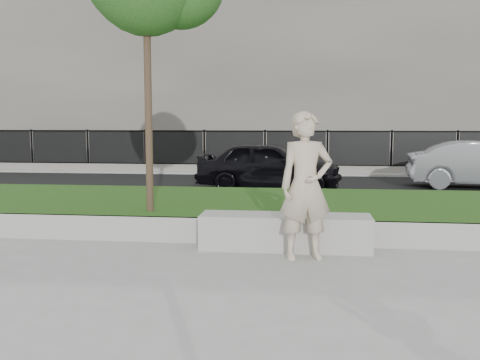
# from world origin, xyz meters

# --- Properties ---
(ground) EXTENTS (90.00, 90.00, 0.00)m
(ground) POSITION_xyz_m (0.00, 0.00, 0.00)
(ground) COLOR gray
(ground) RESTS_ON ground
(grass_bank) EXTENTS (34.00, 4.00, 0.40)m
(grass_bank) POSITION_xyz_m (0.00, 3.00, 0.20)
(grass_bank) COLOR black
(grass_bank) RESTS_ON ground
(grass_kerb) EXTENTS (34.00, 0.08, 0.40)m
(grass_kerb) POSITION_xyz_m (0.00, 1.04, 0.20)
(grass_kerb) COLOR gray
(grass_kerb) RESTS_ON ground
(street) EXTENTS (34.00, 7.00, 0.04)m
(street) POSITION_xyz_m (0.00, 8.50, 0.02)
(street) COLOR black
(street) RESTS_ON ground
(far_pavement) EXTENTS (34.00, 3.00, 0.12)m
(far_pavement) POSITION_xyz_m (0.00, 13.00, 0.06)
(far_pavement) COLOR gray
(far_pavement) RESTS_ON ground
(iron_fence) EXTENTS (32.00, 0.30, 1.50)m
(iron_fence) POSITION_xyz_m (0.00, 12.00, 0.54)
(iron_fence) COLOR slate
(iron_fence) RESTS_ON far_pavement
(building_facade) EXTENTS (34.00, 10.00, 10.00)m
(building_facade) POSITION_xyz_m (0.00, 20.00, 5.00)
(building_facade) COLOR #5B5650
(building_facade) RESTS_ON ground
(stone_bench) EXTENTS (2.52, 0.63, 0.51)m
(stone_bench) POSITION_xyz_m (0.52, 0.80, 0.26)
(stone_bench) COLOR gray
(stone_bench) RESTS_ON ground
(man) EXTENTS (0.85, 0.68, 2.03)m
(man) POSITION_xyz_m (0.82, 0.25, 1.01)
(man) COLOR #C3AF96
(man) RESTS_ON ground
(book) EXTENTS (0.30, 0.26, 0.03)m
(book) POSITION_xyz_m (0.67, 0.98, 0.53)
(book) COLOR silver
(book) RESTS_ON stone_bench
(car_dark) EXTENTS (4.02, 1.86, 1.33)m
(car_dark) POSITION_xyz_m (-0.16, 7.43, 0.71)
(car_dark) COLOR black
(car_dark) RESTS_ON street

